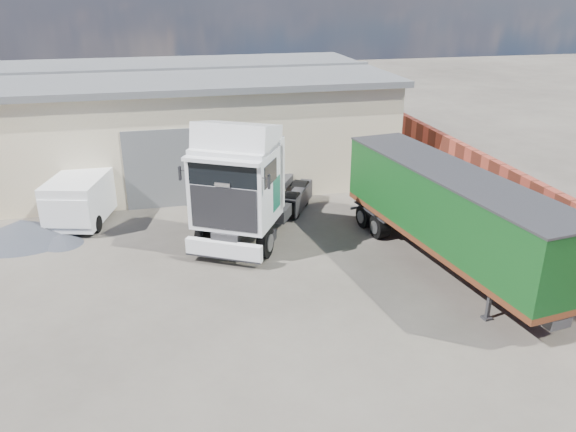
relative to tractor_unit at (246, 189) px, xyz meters
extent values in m
plane|color=#282420|center=(-0.75, -5.74, -2.11)|extent=(120.00, 120.00, 0.00)
cube|color=beige|center=(-6.75, 10.26, 0.39)|extent=(30.00, 12.00, 5.00)
cube|color=#515456|center=(-6.75, 10.26, 3.04)|extent=(30.60, 12.60, 0.30)
cube|color=#515456|center=(-2.75, 4.24, -0.31)|extent=(4.00, 0.08, 3.60)
cube|color=#515456|center=(-6.75, 10.26, 3.24)|extent=(30.60, 0.40, 0.15)
cube|color=maroon|center=(10.75, 0.26, -0.86)|extent=(0.35, 26.00, 2.50)
cylinder|color=black|center=(-0.66, -1.19, -1.51)|extent=(2.99, 2.38, 1.19)
cylinder|color=black|center=(1.24, 2.25, -1.51)|extent=(3.04, 2.40, 1.19)
cylinder|color=black|center=(2.00, 3.63, -1.51)|extent=(3.04, 2.40, 1.19)
cube|color=#2D2D30|center=(0.65, 1.17, -1.10)|extent=(4.47, 6.98, 0.34)
cube|color=silver|center=(-1.17, -2.12, -1.49)|extent=(2.64, 1.63, 0.62)
cube|color=silver|center=(-0.47, -0.84, 0.45)|extent=(3.71, 3.62, 2.75)
cube|color=black|center=(-1.09, -1.97, 0.03)|extent=(2.20, 1.25, 1.57)
cube|color=black|center=(-1.08, -1.95, 1.26)|extent=(2.24, 1.27, 0.84)
cube|color=silver|center=(-0.36, -0.65, 2.22)|extent=(3.49, 3.25, 1.38)
cube|color=#0B4F3A|center=(-1.48, 0.23, 0.14)|extent=(0.42, 0.74, 1.24)
cube|color=#0B4F3A|center=(0.99, -1.13, 0.14)|extent=(0.42, 0.74, 1.24)
cylinder|color=#2D2D30|center=(1.35, 2.45, -0.86)|extent=(1.68, 1.68, 0.13)
cube|color=#2D2D30|center=(6.18, -7.41, -1.62)|extent=(0.30, 0.30, 0.98)
cube|color=#2D2D30|center=(7.77, -7.18, -1.62)|extent=(0.30, 0.30, 0.98)
cylinder|color=black|center=(6.00, -0.37, -1.64)|extent=(2.38, 1.25, 0.94)
cube|color=#2D2D30|center=(6.50, -3.94, -1.31)|extent=(2.20, 10.69, 0.31)
cube|color=#5B2A14|center=(6.50, -3.94, -1.01)|extent=(3.70, 10.90, 0.21)
cube|color=black|center=(6.50, -3.94, 0.25)|extent=(3.70, 10.90, 2.32)
cube|color=#2D2D30|center=(6.50, -3.94, 1.43)|extent=(3.76, 10.96, 0.07)
cylinder|color=black|center=(-6.80, 2.25, -1.75)|extent=(2.18, 1.21, 0.71)
cylinder|color=black|center=(-5.93, 5.58, -1.75)|extent=(2.18, 1.21, 0.71)
cube|color=silver|center=(-6.36, 3.92, -0.98)|extent=(3.23, 5.31, 1.83)
cube|color=silver|center=(-6.88, 1.94, -1.03)|extent=(2.17, 1.44, 1.18)
cube|color=black|center=(-6.82, 2.14, -0.44)|extent=(1.85, 0.56, 0.65)
cone|color=#20232B|center=(-8.70, 1.86, -1.68)|extent=(4.33, 4.33, 0.86)
cone|color=#20232B|center=(-7.11, 1.08, -1.89)|extent=(1.62, 1.62, 0.43)
camera|label=1|loc=(-2.93, -20.27, 7.27)|focal=35.00mm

